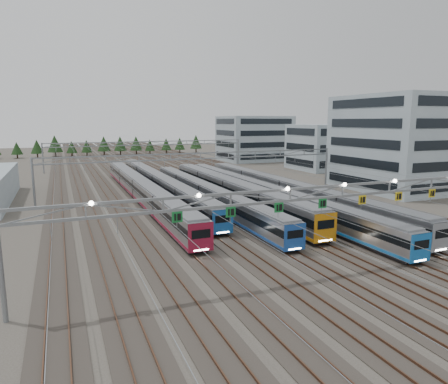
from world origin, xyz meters
name	(u,v)px	position (x,y,z in m)	size (l,w,h in m)	color
ground	(339,266)	(0.00, 0.00, 0.00)	(400.00, 400.00, 0.00)	#47423A
track_bed	(140,159)	(0.00, 100.00, 1.49)	(54.00, 260.00, 5.42)	#2D2823
train_a	(140,189)	(-11.25, 39.54, 2.02)	(2.72, 64.46, 3.54)	black
train_b	(159,183)	(-6.75, 44.61, 1.97)	(2.64, 64.22, 3.44)	black
train_c	(206,194)	(-2.25, 30.85, 1.90)	(2.55, 53.52, 3.31)	black
train_d	(231,190)	(2.25, 31.14, 2.16)	(2.93, 52.01, 3.82)	black
train_e	(261,192)	(6.75, 28.69, 1.89)	(2.53, 64.05, 3.29)	black
train_f	(286,190)	(11.25, 28.34, 2.03)	(2.73, 60.34, 3.56)	black
gantry_near	(343,193)	(-0.05, -0.12, 7.09)	(56.36, 0.61, 8.08)	gray
gantry_mid	(200,161)	(0.00, 40.00, 6.39)	(56.36, 0.36, 8.00)	gray
gantry_far	(149,147)	(0.00, 85.00, 6.39)	(56.36, 0.36, 8.00)	gray
depot_bldg_south	(398,143)	(38.63, 31.46, 9.29)	(18.00, 22.00, 18.58)	#91A4AE
depot_bldg_mid	(321,147)	(44.53, 65.00, 6.29)	(14.00, 16.00, 12.59)	#91A4AE
depot_bldg_north	(254,138)	(39.03, 95.94, 7.60)	(22.00, 18.00, 15.19)	#91A4AE
treeline	(104,145)	(-7.20, 136.22, 4.23)	(81.20, 5.60, 7.02)	#332114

